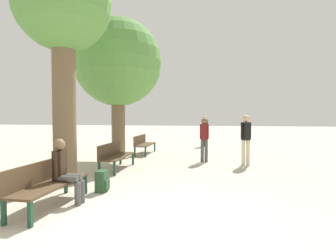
% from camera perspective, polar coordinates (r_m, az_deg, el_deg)
% --- Properties ---
extents(ground_plane, '(80.00, 80.00, 0.00)m').
position_cam_1_polar(ground_plane, '(4.22, -3.57, -20.98)').
color(ground_plane, beige).
extents(bench_row_0, '(0.54, 1.80, 0.82)m').
position_cam_1_polar(bench_row_0, '(5.35, -24.97, -10.78)').
color(bench_row_0, '#4C3823').
rests_on(bench_row_0, ground_plane).
extents(bench_row_1, '(0.54, 1.80, 0.82)m').
position_cam_1_polar(bench_row_1, '(8.31, -11.51, -6.02)').
color(bench_row_1, '#4C3823').
rests_on(bench_row_1, ground_plane).
extents(bench_row_2, '(0.54, 1.80, 0.82)m').
position_cam_1_polar(bench_row_2, '(11.51, -5.40, -3.70)').
color(bench_row_2, '#4C3823').
rests_on(bench_row_2, ground_plane).
extents(tree_row_0, '(2.31, 2.31, 5.55)m').
position_cam_1_polar(tree_row_0, '(7.36, -21.89, 22.05)').
color(tree_row_0, brown).
rests_on(tree_row_0, ground_plane).
extents(tree_row_1, '(3.33, 3.33, 5.37)m').
position_cam_1_polar(tree_row_1, '(10.47, -10.85, 13.18)').
color(tree_row_1, brown).
rests_on(tree_row_1, ground_plane).
extents(person_seated, '(0.57, 0.33, 1.23)m').
position_cam_1_polar(person_seated, '(5.38, -21.51, -8.73)').
color(person_seated, '#4C4C4C').
rests_on(person_seated, ground_plane).
extents(backpack, '(0.25, 0.29, 0.46)m').
position_cam_1_polar(backpack, '(6.03, -14.13, -11.60)').
color(backpack, '#284C2D').
rests_on(backpack, ground_plane).
extents(pedestrian_near, '(0.34, 0.29, 1.68)m').
position_cam_1_polar(pedestrian_near, '(9.14, 16.59, -2.25)').
color(pedestrian_near, beige).
rests_on(pedestrian_near, ground_plane).
extents(pedestrian_mid, '(0.34, 0.30, 1.66)m').
position_cam_1_polar(pedestrian_mid, '(14.51, 8.04, -0.61)').
color(pedestrian_mid, '#4C4C4C').
rests_on(pedestrian_mid, ground_plane).
extents(pedestrian_far, '(0.32, 0.22, 1.59)m').
position_cam_1_polar(pedestrian_far, '(9.51, 7.91, -2.34)').
color(pedestrian_far, '#4C4C4C').
rests_on(pedestrian_far, ground_plane).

